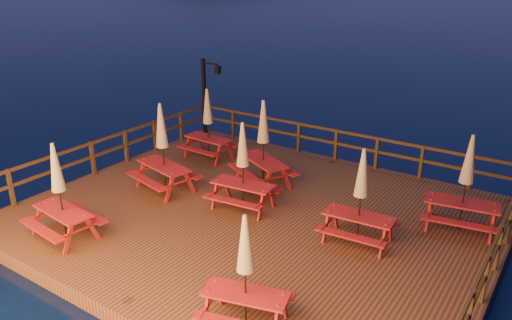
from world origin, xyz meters
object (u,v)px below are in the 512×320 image
object	(u,v)px
lamp_post	(207,90)
picnic_table_1	(361,195)
picnic_table_2	(263,141)
picnic_table_0	(466,182)

from	to	relation	value
lamp_post	picnic_table_1	distance (m)	9.39
picnic_table_1	picnic_table_2	bearing A→B (deg)	152.34
picnic_table_0	picnic_table_1	world-z (taller)	picnic_table_0
picnic_table_0	picnic_table_1	size ratio (longest dim) A/B	1.05
lamp_post	picnic_table_0	bearing A→B (deg)	-13.32
picnic_table_0	picnic_table_2	size ratio (longest dim) A/B	0.96
lamp_post	picnic_table_1	bearing A→B (deg)	-28.28
picnic_table_0	picnic_table_2	world-z (taller)	picnic_table_2
lamp_post	picnic_table_2	bearing A→B (deg)	-32.17
picnic_table_1	picnic_table_2	world-z (taller)	picnic_table_2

